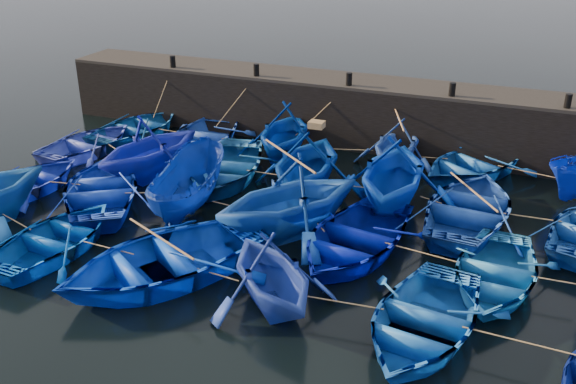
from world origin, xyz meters
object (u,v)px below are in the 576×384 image
at_px(boat_13, 29,181).
at_px(boat_8, 224,167).
at_px(boat_0, 138,127).
at_px(wooden_crate, 317,125).

bearing_deg(boat_13, boat_8, -139.20).
bearing_deg(boat_8, boat_0, 143.07).
height_order(boat_8, wooden_crate, wooden_crate).
bearing_deg(wooden_crate, boat_8, -179.65).
relative_size(boat_8, wooden_crate, 10.62).
height_order(boat_8, boat_13, boat_8).
bearing_deg(boat_0, boat_8, 164.97).
height_order(boat_0, wooden_crate, wooden_crate).
distance_m(boat_0, wooden_crate, 9.59).
bearing_deg(boat_13, boat_0, -82.73).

